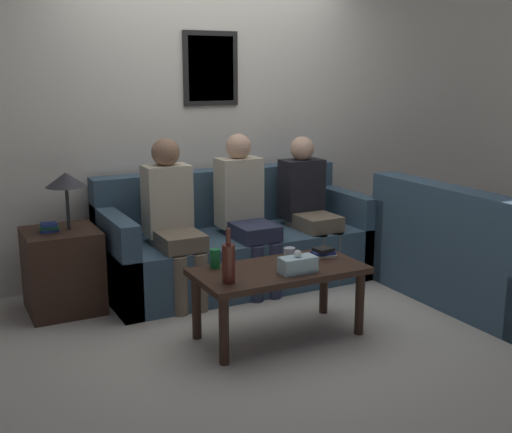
# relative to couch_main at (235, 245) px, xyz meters

# --- Properties ---
(ground_plane) EXTENTS (16.00, 16.00, 0.00)m
(ground_plane) POSITION_rel_couch_main_xyz_m (0.00, -0.54, -0.30)
(ground_plane) COLOR beige
(wall_back) EXTENTS (9.00, 0.08, 2.60)m
(wall_back) POSITION_rel_couch_main_xyz_m (0.00, 0.47, 1.00)
(wall_back) COLOR silver
(wall_back) RESTS_ON ground_plane
(couch_main) EXTENTS (2.13, 0.90, 0.89)m
(couch_main) POSITION_rel_couch_main_xyz_m (0.00, 0.00, 0.00)
(couch_main) COLOR #385166
(couch_main) RESTS_ON ground_plane
(couch_side) EXTENTS (0.90, 1.53, 0.89)m
(couch_side) POSITION_rel_couch_main_xyz_m (1.41, -1.23, 0.00)
(couch_side) COLOR #385166
(couch_side) RESTS_ON ground_plane
(coffee_table) EXTENTS (1.09, 0.54, 0.46)m
(coffee_table) POSITION_rel_couch_main_xyz_m (-0.23, -1.13, 0.09)
(coffee_table) COLOR #382319
(coffee_table) RESTS_ON ground_plane
(side_table_with_lamp) EXTENTS (0.51, 0.51, 1.00)m
(side_table_with_lamp) POSITION_rel_couch_main_xyz_m (-1.36, -0.02, 0.03)
(side_table_with_lamp) COLOR #382319
(side_table_with_lamp) RESTS_ON ground_plane
(wine_bottle) EXTENTS (0.08, 0.08, 0.33)m
(wine_bottle) POSITION_rel_couch_main_xyz_m (-0.63, -1.24, 0.28)
(wine_bottle) COLOR #562319
(wine_bottle) RESTS_ON coffee_table
(drinking_glass) EXTENTS (0.08, 0.08, 0.11)m
(drinking_glass) POSITION_rel_couch_main_xyz_m (-0.13, -1.09, 0.21)
(drinking_glass) COLOR silver
(drinking_glass) RESTS_ON coffee_table
(book_stack) EXTENTS (0.17, 0.13, 0.06)m
(book_stack) POSITION_rel_couch_main_xyz_m (0.16, -1.05, 0.19)
(book_stack) COLOR beige
(book_stack) RESTS_ON coffee_table
(soda_can) EXTENTS (0.07, 0.07, 0.12)m
(soda_can) POSITION_rel_couch_main_xyz_m (-0.58, -0.94, 0.22)
(soda_can) COLOR #197A38
(soda_can) RESTS_ON coffee_table
(tissue_box) EXTENTS (0.23, 0.12, 0.15)m
(tissue_box) POSITION_rel_couch_main_xyz_m (-0.17, -1.26, 0.21)
(tissue_box) COLOR silver
(tissue_box) RESTS_ON coffee_table
(person_left) EXTENTS (0.34, 0.60, 1.20)m
(person_left) POSITION_rel_couch_main_xyz_m (-0.58, -0.16, 0.35)
(person_left) COLOR #756651
(person_left) RESTS_ON ground_plane
(person_middle) EXTENTS (0.34, 0.62, 1.21)m
(person_middle) POSITION_rel_couch_main_xyz_m (0.02, -0.16, 0.34)
(person_middle) COLOR #2D334C
(person_middle) RESTS_ON ground_plane
(person_right) EXTENTS (0.34, 0.59, 1.16)m
(person_right) POSITION_rel_couch_main_xyz_m (0.61, -0.14, 0.32)
(person_right) COLOR #756651
(person_right) RESTS_ON ground_plane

